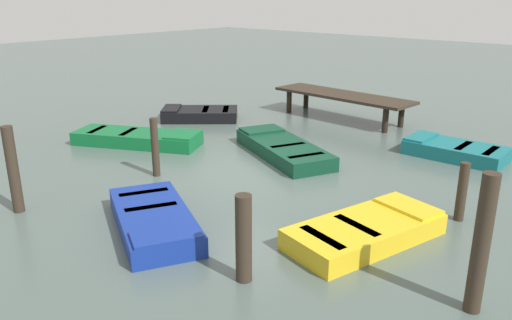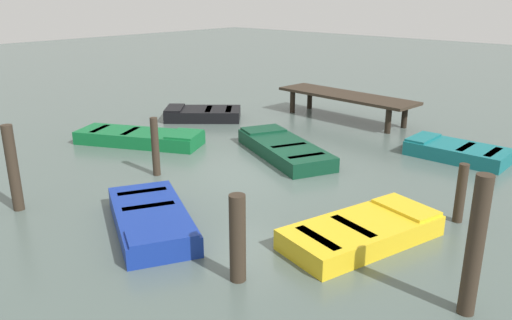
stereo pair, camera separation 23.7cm
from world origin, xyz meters
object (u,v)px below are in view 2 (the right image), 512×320
object	(u,v)px
rowboat_dark_green	(284,148)
mooring_piling_mid_right	(238,239)
rowboat_green	(140,137)
rowboat_yellow	(363,231)
mooring_piling_far_right	(155,147)
rowboat_blue	(151,219)
mooring_piling_near_right	(13,168)
mooring_piling_near_left	(475,247)
rowboat_black	(203,114)
mooring_piling_center	(461,193)
rowboat_teal	(457,151)
dock_segment	(346,97)

from	to	relation	value
rowboat_dark_green	mooring_piling_mid_right	xyz separation A→B (m)	(3.71, -5.72, 0.54)
rowboat_dark_green	rowboat_green	size ratio (longest dim) A/B	0.99
rowboat_yellow	mooring_piling_far_right	bearing A→B (deg)	107.58
rowboat_blue	mooring_piling_far_right	xyz separation A→B (m)	(-2.49, 2.03, 0.55)
mooring_piling_far_right	rowboat_blue	bearing A→B (deg)	-39.16
rowboat_blue	mooring_piling_near_right	size ratio (longest dim) A/B	1.76
rowboat_yellow	mooring_piling_near_left	size ratio (longest dim) A/B	1.54
mooring_piling_mid_right	mooring_piling_far_right	xyz separation A→B (m)	(-5.10, 2.22, 0.01)
rowboat_dark_green	rowboat_black	distance (m)	5.20
rowboat_dark_green	mooring_piling_center	xyz separation A→B (m)	(5.51, -1.04, 0.41)
rowboat_green	mooring_piling_near_left	distance (m)	11.12
mooring_piling_mid_right	mooring_piling_near_left	xyz separation A→B (m)	(3.14, 1.62, 0.34)
rowboat_dark_green	rowboat_yellow	world-z (taller)	same
mooring_piling_mid_right	mooring_piling_far_right	world-z (taller)	mooring_piling_far_right
mooring_piling_far_right	mooring_piling_center	xyz separation A→B (m)	(6.90, 2.46, -0.13)
rowboat_teal	mooring_piling_far_right	distance (m)	8.43
mooring_piling_center	mooring_piling_near_left	bearing A→B (deg)	-66.30
rowboat_blue	mooring_piling_near_right	bearing A→B (deg)	-127.82
mooring_piling_mid_right	mooring_piling_center	bearing A→B (deg)	68.95
rowboat_dark_green	mooring_piling_far_right	bearing A→B (deg)	92.69
rowboat_black	mooring_piling_near_right	size ratio (longest dim) A/B	1.56
rowboat_teal	mooring_piling_mid_right	world-z (taller)	mooring_piling_mid_right
dock_segment	rowboat_black	distance (m)	5.32
rowboat_teal	dock_segment	bearing A→B (deg)	-20.85
rowboat_dark_green	mooring_piling_mid_right	bearing A→B (deg)	147.37
rowboat_dark_green	rowboat_blue	world-z (taller)	same
mooring_piling_center	mooring_piling_far_right	bearing A→B (deg)	-160.42
rowboat_teal	mooring_piling_near_left	xyz separation A→B (m)	(3.02, -7.19, 0.88)
rowboat_dark_green	mooring_piling_near_right	distance (m)	7.17
mooring_piling_near_right	mooring_piling_near_left	bearing A→B (deg)	17.83
rowboat_blue	rowboat_yellow	bearing A→B (deg)	61.86
rowboat_green	mooring_piling_mid_right	world-z (taller)	mooring_piling_mid_right
mooring_piling_mid_right	mooring_piling_far_right	distance (m)	5.56
mooring_piling_mid_right	rowboat_black	bearing A→B (deg)	140.88
rowboat_black	mooring_piling_mid_right	distance (m)	11.25
rowboat_green	rowboat_teal	bearing A→B (deg)	6.38
rowboat_teal	rowboat_black	bearing A→B (deg)	10.36
dock_segment	rowboat_black	bearing A→B (deg)	-134.23
rowboat_yellow	mooring_piling_near_right	xyz separation A→B (m)	(-6.35, -3.74, 0.74)
rowboat_black	mooring_piling_center	bearing A→B (deg)	125.35
dock_segment	mooring_piling_center	world-z (taller)	mooring_piling_center
mooring_piling_far_right	rowboat_black	bearing A→B (deg)	126.62
rowboat_green	rowboat_black	xyz separation A→B (m)	(-0.96, 3.47, 0.00)
dock_segment	rowboat_blue	xyz separation A→B (m)	(2.18, -10.43, -0.61)
rowboat_teal	rowboat_yellow	distance (m)	6.29
mooring_piling_near_right	mooring_piling_center	bearing A→B (deg)	38.53
mooring_piling_near_right	rowboat_black	bearing A→B (deg)	111.01
dock_segment	mooring_piling_far_right	xyz separation A→B (m)	(-0.31, -8.40, -0.07)
dock_segment	rowboat_yellow	xyz separation A→B (m)	(5.60, -8.06, -0.61)
mooring_piling_mid_right	mooring_piling_center	distance (m)	5.02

